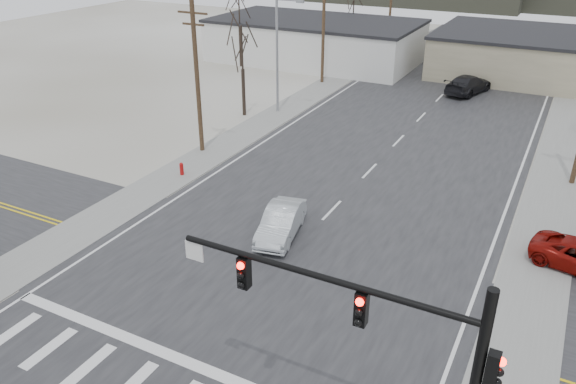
# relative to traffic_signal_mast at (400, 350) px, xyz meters

# --- Properties ---
(ground) EXTENTS (140.00, 140.00, 0.00)m
(ground) POSITION_rel_traffic_signal_mast_xyz_m (-7.89, 6.20, -4.67)
(ground) COLOR white
(ground) RESTS_ON ground
(main_road) EXTENTS (18.00, 110.00, 0.05)m
(main_road) POSITION_rel_traffic_signal_mast_xyz_m (-7.89, 21.20, -4.65)
(main_road) COLOR #242326
(main_road) RESTS_ON ground
(cross_road) EXTENTS (90.00, 10.00, 0.04)m
(cross_road) POSITION_rel_traffic_signal_mast_xyz_m (-7.89, 6.20, -4.65)
(cross_road) COLOR #242326
(cross_road) RESTS_ON ground
(sidewalk_left) EXTENTS (3.00, 90.00, 0.06)m
(sidewalk_left) POSITION_rel_traffic_signal_mast_xyz_m (-18.49, 26.20, -4.64)
(sidewalk_left) COLOR gray
(sidewalk_left) RESTS_ON ground
(sidewalk_right) EXTENTS (3.00, 90.00, 0.06)m
(sidewalk_right) POSITION_rel_traffic_signal_mast_xyz_m (2.71, 26.20, -4.64)
(sidewalk_right) COLOR gray
(sidewalk_right) RESTS_ON ground
(traffic_signal_mast) EXTENTS (8.95, 0.43, 7.20)m
(traffic_signal_mast) POSITION_rel_traffic_signal_mast_xyz_m (0.00, 0.00, 0.00)
(traffic_signal_mast) COLOR black
(traffic_signal_mast) RESTS_ON ground
(fire_hydrant) EXTENTS (0.24, 0.24, 0.87)m
(fire_hydrant) POSITION_rel_traffic_signal_mast_xyz_m (-18.09, 14.20, -4.22)
(fire_hydrant) COLOR #A50C0C
(fire_hydrant) RESTS_ON ground
(building_left_far) EXTENTS (22.30, 12.30, 4.50)m
(building_left_far) POSITION_rel_traffic_signal_mast_xyz_m (-23.89, 46.20, -2.42)
(building_left_far) COLOR silver
(building_left_far) RESTS_ON ground
(building_right_far) EXTENTS (26.30, 14.30, 4.30)m
(building_right_far) POSITION_rel_traffic_signal_mast_xyz_m (2.11, 50.20, -2.52)
(building_right_far) COLOR tan
(building_right_far) RESTS_ON ground
(upole_left_b) EXTENTS (2.20, 0.30, 10.00)m
(upole_left_b) POSITION_rel_traffic_signal_mast_xyz_m (-19.39, 18.20, 0.55)
(upole_left_b) COLOR #4E3924
(upole_left_b) RESTS_ON ground
(upole_left_c) EXTENTS (2.20, 0.30, 10.00)m
(upole_left_c) POSITION_rel_traffic_signal_mast_xyz_m (-19.39, 38.20, 0.55)
(upole_left_c) COLOR #4E3924
(upole_left_c) RESTS_ON ground
(upole_left_d) EXTENTS (2.20, 0.30, 10.00)m
(upole_left_d) POSITION_rel_traffic_signal_mast_xyz_m (-19.39, 58.20, 0.55)
(upole_left_d) COLOR #4E3924
(upole_left_d) RESTS_ON ground
(streetlight_main) EXTENTS (2.40, 0.25, 9.00)m
(streetlight_main) POSITION_rel_traffic_signal_mast_xyz_m (-18.69, 28.20, 0.41)
(streetlight_main) COLOR gray
(streetlight_main) RESTS_ON ground
(tree_left_near) EXTENTS (3.30, 3.30, 7.35)m
(tree_left_near) POSITION_rel_traffic_signal_mast_xyz_m (-20.89, 26.20, 0.55)
(tree_left_near) COLOR black
(tree_left_near) RESTS_ON ground
(tree_left_mid) EXTENTS (3.96, 3.96, 8.82)m
(tree_left_mid) POSITION_rel_traffic_signal_mast_xyz_m (-29.89, 40.20, 1.61)
(tree_left_mid) COLOR black
(tree_left_mid) RESTS_ON ground
(sedan_crossing) EXTENTS (2.50, 4.77, 1.50)m
(sedan_crossing) POSITION_rel_traffic_signal_mast_xyz_m (-9.10, 10.54, -3.88)
(sedan_crossing) COLOR #ACB3B7
(sedan_crossing) RESTS_ON main_road
(car_far_a) EXTENTS (3.79, 6.14, 1.66)m
(car_far_a) POSITION_rel_traffic_signal_mast_xyz_m (-6.03, 40.81, -3.80)
(car_far_a) COLOR black
(car_far_a) RESTS_ON main_road
(car_far_b) EXTENTS (2.25, 4.41, 1.44)m
(car_far_b) POSITION_rel_traffic_signal_mast_xyz_m (-10.32, 62.39, -3.91)
(car_far_b) COLOR black
(car_far_b) RESTS_ON main_road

